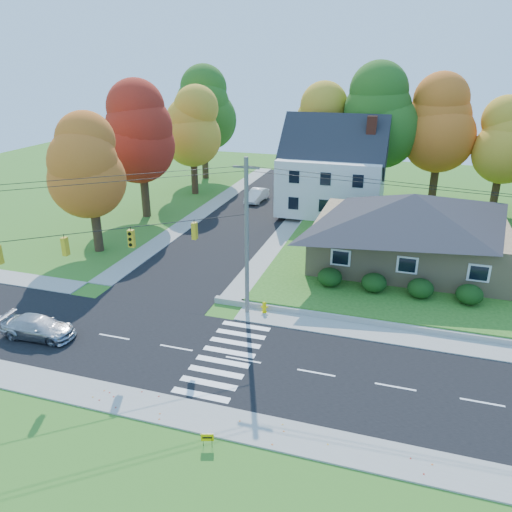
{
  "coord_description": "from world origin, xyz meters",
  "views": [
    {
      "loc": [
        7.55,
        -21.73,
        15.27
      ],
      "look_at": [
        -1.79,
        8.0,
        2.82
      ],
      "focal_mm": 35.0,
      "sensor_mm": 36.0,
      "label": 1
    }
  ],
  "objects_px": {
    "ranch_house": "(411,228)",
    "fire_hydrant": "(264,308)",
    "white_car": "(257,195)",
    "silver_sedan": "(38,327)"
  },
  "relations": [
    {
      "from": "ranch_house",
      "to": "fire_hydrant",
      "type": "relative_size",
      "value": 18.1
    },
    {
      "from": "ranch_house",
      "to": "white_car",
      "type": "height_order",
      "value": "ranch_house"
    },
    {
      "from": "ranch_house",
      "to": "silver_sedan",
      "type": "xyz_separation_m",
      "value": [
        -20.16,
        -17.31,
        -2.61
      ]
    },
    {
      "from": "silver_sedan",
      "to": "white_car",
      "type": "distance_m",
      "value": 32.21
    },
    {
      "from": "ranch_house",
      "to": "white_car",
      "type": "xyz_separation_m",
      "value": [
        -16.83,
        14.73,
        -2.54
      ]
    },
    {
      "from": "ranch_house",
      "to": "silver_sedan",
      "type": "distance_m",
      "value": 26.7
    },
    {
      "from": "ranch_house",
      "to": "fire_hydrant",
      "type": "bearing_deg",
      "value": -128.7
    },
    {
      "from": "silver_sedan",
      "to": "fire_hydrant",
      "type": "distance_m",
      "value": 13.54
    },
    {
      "from": "ranch_house",
      "to": "fire_hydrant",
      "type": "xyz_separation_m",
      "value": [
        -8.44,
        -10.53,
        -2.88
      ]
    },
    {
      "from": "silver_sedan",
      "to": "fire_hydrant",
      "type": "bearing_deg",
      "value": -63.14
    }
  ]
}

